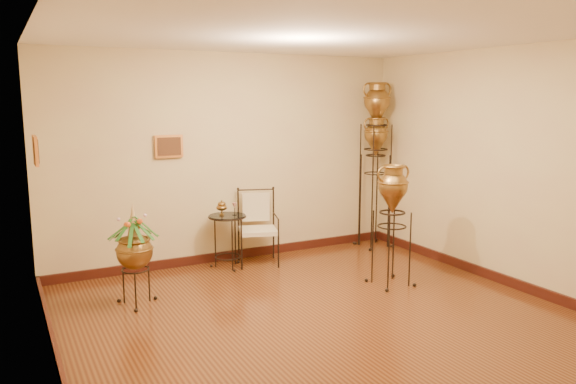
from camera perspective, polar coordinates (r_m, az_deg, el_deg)
name	(u,v)px	position (r m, az deg, el deg)	size (l,w,h in m)	color
ground	(326,321)	(5.77, 3.88, -12.96)	(5.00, 5.00, 0.00)	brown
room_shell	(327,148)	(5.36, 3.99, 4.43)	(5.02, 5.02, 2.81)	#D5C989
amphora_tall	(375,163)	(8.38, 8.87, 2.90)	(0.52, 0.52, 2.46)	black
amphora_mid	(375,181)	(8.41, 8.82, 1.07)	(0.50, 0.50, 1.95)	black
amphora_short	(392,225)	(6.74, 10.51, -3.29)	(0.50, 0.50, 1.47)	black
planter_urn	(134,248)	(6.22, -15.35, -5.46)	(0.78, 0.78, 1.14)	black
armchair	(258,228)	(7.51, -3.07, -3.63)	(0.69, 0.67, 0.99)	black
side_table	(227,240)	(7.41, -6.17, -4.90)	(0.56, 0.56, 0.89)	black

